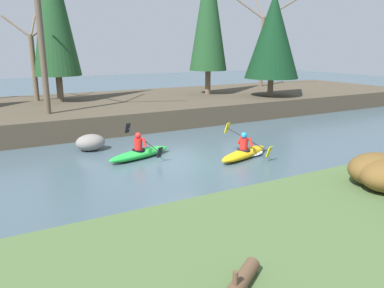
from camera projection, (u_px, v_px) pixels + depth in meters
name	position (u px, v px, depth m)	size (l,w,h in m)	color
ground_plane	(180.00, 160.00, 13.94)	(90.00, 90.00, 0.00)	#425660
riverbank_near	(335.00, 234.00, 7.82)	(44.00, 5.21, 0.54)	#4C6638
riverbank_far	(105.00, 110.00, 21.93)	(44.00, 9.98, 1.03)	#4C4233
conifer_tree_mid_left	(52.00, 3.00, 20.24)	(2.58, 2.58, 9.25)	brown
conifer_tree_centre	(209.00, 10.00, 23.73)	(2.44, 2.44, 9.16)	brown
conifer_tree_mid_right	(273.00, 36.00, 23.03)	(3.36, 3.36, 6.35)	brown
bare_tree_mid_upstream	(41.00, 33.00, 16.78)	(4.24, 4.19, 7.75)	brown
bare_tree_mid_downstream	(33.00, 60.00, 21.42)	(2.77, 2.74, 4.96)	brown
bare_tree_downstream	(262.00, 43.00, 29.48)	(3.89, 3.84, 7.08)	brown
shrub_clump_third	(376.00, 169.00, 9.82)	(1.56, 1.30, 0.84)	brown
kayaker_lead	(246.00, 152.00, 14.21)	(2.75, 2.01, 1.20)	yellow
kayaker_middle	(140.00, 152.00, 14.10)	(2.77, 2.03, 1.20)	green
boulder_midstream	(90.00, 142.00, 15.14)	(1.17, 0.92, 0.66)	gray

